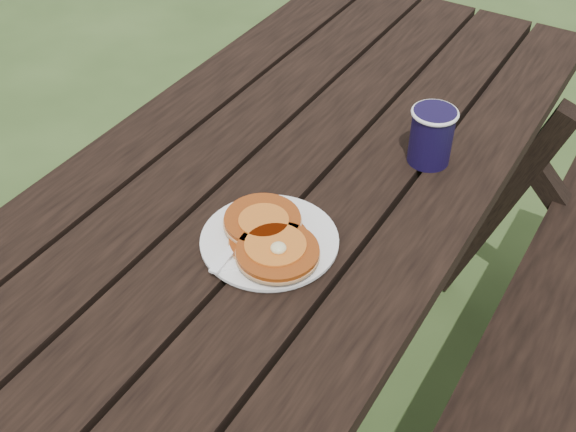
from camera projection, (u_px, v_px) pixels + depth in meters
The scene contains 7 objects.
ground at pixel (276, 408), 1.85m from camera, with size 60.00×60.00×0.00m, color #2E431C.
picnic_table at pixel (274, 314), 1.61m from camera, with size 1.36×1.80×0.75m.
plate at pixel (270, 241), 1.22m from camera, with size 0.23×0.23×0.01m, color white.
pancake_stack at pixel (270, 238), 1.20m from camera, with size 0.20×0.19×0.04m.
knife at pixel (265, 260), 1.18m from camera, with size 0.02×0.18×0.01m, color white.
fork at pixel (230, 251), 1.19m from camera, with size 0.03×0.16×0.01m, color white, non-canonical shape.
coffee_cup at pixel (432, 133), 1.36m from camera, with size 0.09×0.09×0.11m.
Camera 1 is at (0.58, -0.90, 1.59)m, focal length 45.00 mm.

